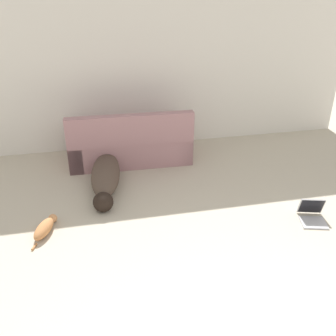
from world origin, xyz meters
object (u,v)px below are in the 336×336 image
object	(u,v)px
dog	(105,176)
laptop_open	(312,213)
couch	(130,145)
cat	(45,228)

from	to	relation	value
dog	laptop_open	xyz separation A→B (m)	(2.29, -1.28, -0.08)
couch	laptop_open	distance (m)	2.75
couch	dog	xyz separation A→B (m)	(-0.43, -0.74, -0.11)
dog	cat	distance (m)	1.16
dog	laptop_open	bearing A→B (deg)	67.42
couch	laptop_open	size ratio (longest dim) A/B	4.53
cat	laptop_open	bearing A→B (deg)	-76.43
laptop_open	dog	bearing A→B (deg)	166.58
dog	laptop_open	distance (m)	2.62
dog	cat	world-z (taller)	dog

